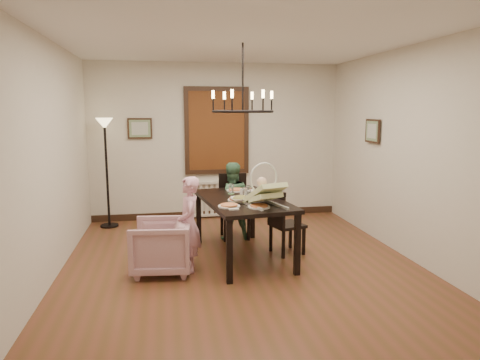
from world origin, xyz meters
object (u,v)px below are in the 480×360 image
object	(u,v)px
floor_lamp	(107,174)
seated_man	(231,208)
armchair	(161,246)
elderly_woman	(189,232)
chair_far	(235,206)
baby_bouncer	(264,191)
chair_right	(287,221)
dining_table	(243,205)
drinking_glass	(245,192)

from	to	relation	value
floor_lamp	seated_man	bearing A→B (deg)	-28.66
armchair	elderly_woman	world-z (taller)	elderly_woman
armchair	chair_far	bearing A→B (deg)	144.68
baby_bouncer	chair_right	bearing A→B (deg)	32.75
armchair	baby_bouncer	xyz separation A→B (m)	(1.25, -0.14, 0.66)
elderly_woman	dining_table	bearing A→B (deg)	116.42
dining_table	floor_lamp	size ratio (longest dim) A/B	1.02
chair_right	drinking_glass	world-z (taller)	drinking_glass
armchair	drinking_glass	size ratio (longest dim) A/B	5.63
dining_table	elderly_woman	xyz separation A→B (m)	(-0.73, -0.36, -0.23)
elderly_woman	seated_man	bearing A→B (deg)	149.57
chair_right	baby_bouncer	xyz separation A→B (m)	(-0.46, -0.55, 0.54)
armchair	elderly_woman	xyz separation A→B (m)	(0.34, -0.01, 0.16)
armchair	seated_man	xyz separation A→B (m)	(1.05, 1.20, 0.17)
chair_far	drinking_glass	bearing A→B (deg)	-89.80
dining_table	drinking_glass	size ratio (longest dim) A/B	14.41
armchair	floor_lamp	size ratio (longest dim) A/B	0.40
chair_far	floor_lamp	size ratio (longest dim) A/B	0.55
chair_far	drinking_glass	xyz separation A→B (m)	(0.01, -0.80, 0.37)
drinking_glass	floor_lamp	world-z (taller)	floor_lamp
elderly_woman	seated_man	world-z (taller)	seated_man
armchair	baby_bouncer	distance (m)	1.42
floor_lamp	elderly_woman	bearing A→B (deg)	-61.54
chair_right	drinking_glass	xyz separation A→B (m)	(-0.59, 0.03, 0.41)
armchair	seated_man	distance (m)	1.61
dining_table	seated_man	world-z (taller)	seated_man
baby_bouncer	dining_table	bearing A→B (deg)	92.64
chair_far	armchair	size ratio (longest dim) A/B	1.39
dining_table	armchair	distance (m)	1.20
dining_table	drinking_glass	bearing A→B (deg)	53.82
drinking_glass	baby_bouncer	bearing A→B (deg)	-77.55
dining_table	elderly_woman	size ratio (longest dim) A/B	1.88
armchair	floor_lamp	xyz separation A→B (m)	(-0.89, 2.27, 0.57)
dining_table	floor_lamp	xyz separation A→B (m)	(-1.97, 1.91, 0.18)
chair_right	armchair	distance (m)	1.76
dining_table	armchair	bearing A→B (deg)	-169.62
chair_far	baby_bouncer	bearing A→B (deg)	-84.76
chair_right	drinking_glass	distance (m)	0.72
floor_lamp	dining_table	bearing A→B (deg)	-44.17
chair_far	armchair	bearing A→B (deg)	-132.03
dining_table	baby_bouncer	size ratio (longest dim) A/B	3.26
dining_table	drinking_glass	xyz separation A→B (m)	(0.05, 0.09, 0.15)
dining_table	baby_bouncer	xyz separation A→B (m)	(0.18, -0.49, 0.27)
dining_table	floor_lamp	bearing A→B (deg)	127.86
seated_man	floor_lamp	xyz separation A→B (m)	(-1.94, 1.06, 0.41)
chair_right	seated_man	distance (m)	1.03
dining_table	chair_far	xyz separation A→B (m)	(0.04, 0.90, -0.22)
dining_table	chair_far	bearing A→B (deg)	79.39
chair_far	chair_right	world-z (taller)	chair_far
chair_right	floor_lamp	bearing A→B (deg)	37.86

